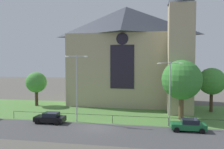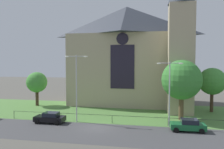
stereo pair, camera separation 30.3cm
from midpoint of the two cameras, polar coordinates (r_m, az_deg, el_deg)
ground at (r=39.48m, az=-0.25°, el=-9.34°), size 160.00×160.00×0.00m
road_asphalt at (r=28.18m, az=-5.03°, el=-14.49°), size 120.00×8.00×0.01m
grass_verge at (r=37.56m, az=-0.83°, el=-9.98°), size 120.00×20.00×0.01m
church_building at (r=46.20m, az=4.76°, el=5.29°), size 23.20×16.20×26.00m
iron_railing at (r=31.76m, az=0.30°, el=-10.63°), size 30.55×0.07×1.13m
tree_right_far at (r=41.94m, az=24.37°, el=-1.64°), size 4.61×4.61×7.58m
tree_right_near at (r=34.51m, az=17.58°, el=-1.34°), size 5.86×5.86×8.90m
tree_left_far at (r=46.20m, az=-18.45°, el=-1.94°), size 4.00×4.00×6.62m
streetlamp_near at (r=32.19m, az=-8.81°, el=-1.47°), size 3.37×0.26×9.58m
streetlamp_far at (r=30.48m, az=14.75°, el=-2.77°), size 3.37×0.26×8.62m
parked_car_black at (r=33.10m, az=-15.26°, el=-10.58°), size 4.20×2.03×1.51m
parked_car_green at (r=29.94m, az=19.12°, el=-12.12°), size 4.25×2.12×1.51m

